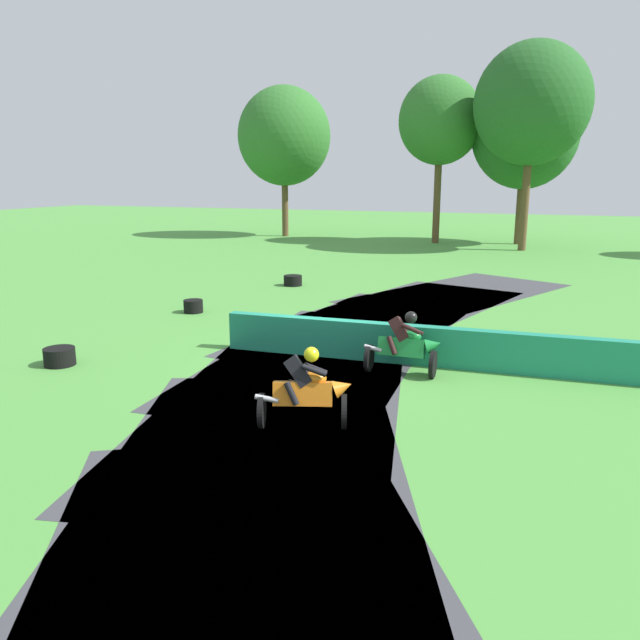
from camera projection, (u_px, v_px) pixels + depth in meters
name	position (u px, v px, depth m)	size (l,w,h in m)	color
ground_plane	(321.00, 355.00, 14.89)	(120.00, 120.00, 0.00)	#4C933D
track_asphalt	(363.00, 359.00, 14.58)	(9.49, 28.60, 0.01)	#3D3D42
safety_barrier	(585.00, 359.00, 13.04)	(0.30, 16.26, 0.90)	#1E8466
motorcycle_lead_green	(405.00, 345.00, 13.42)	(1.68, 0.84, 1.43)	black
motorcycle_chase_orange	(307.00, 390.00, 10.56)	(1.68, 1.15, 1.43)	black
tire_stack_near	(293.00, 280.00, 24.28)	(0.71, 0.71, 0.40)	black
tire_stack_mid_a	(193.00, 306.00, 19.51)	(0.60, 0.60, 0.40)	black
tire_stack_mid_b	(60.00, 357.00, 14.08)	(0.69, 0.69, 0.40)	black
tree_far_left	(525.00, 133.00, 37.57)	(6.33, 6.33, 10.00)	brown
tree_far_right	(284.00, 136.00, 42.65)	(6.34, 6.34, 10.14)	brown
tree_mid_rise	(440.00, 121.00, 38.10)	(5.08, 5.08, 10.13)	brown
tree_distant	(532.00, 104.00, 33.94)	(6.27, 6.27, 11.30)	brown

